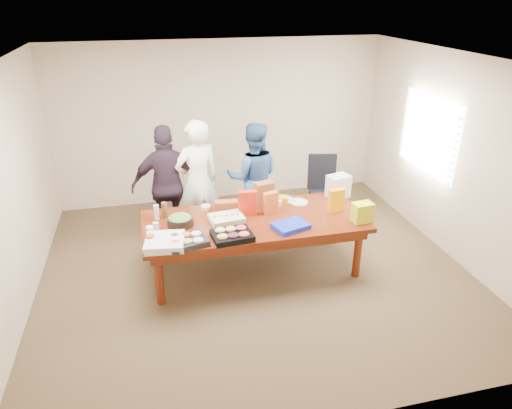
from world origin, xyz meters
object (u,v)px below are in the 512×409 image
object	(u,v)px
office_chair	(325,193)
person_center	(198,182)
sheet_cake	(227,219)
person_right	(254,178)
conference_table	(254,245)
salad_bowl	(180,221)

from	to	relation	value
office_chair	person_center	distance (m)	2.02
person_center	office_chair	bearing A→B (deg)	164.62
sheet_cake	person_center	bearing A→B (deg)	95.62
office_chair	person_right	xyz separation A→B (m)	(-1.12, 0.11, 0.32)
conference_table	sheet_cake	xyz separation A→B (m)	(-0.35, 0.03, 0.41)
person_center	person_right	xyz separation A→B (m)	(0.86, 0.16, -0.07)
conference_table	sheet_cake	distance (m)	0.54
sheet_cake	office_chair	bearing A→B (deg)	22.64
salad_bowl	sheet_cake	bearing A→B (deg)	-3.31
person_center	person_right	bearing A→B (deg)	173.94
office_chair	sheet_cake	world-z (taller)	office_chair
salad_bowl	office_chair	bearing A→B (deg)	23.29
salad_bowl	person_center	bearing A→B (deg)	70.44
person_right	salad_bowl	distance (m)	1.63
conference_table	person_right	xyz separation A→B (m)	(0.27, 1.18, 0.47)
person_right	sheet_cake	world-z (taller)	person_right
conference_table	sheet_cake	size ratio (longest dim) A/B	6.77
person_right	sheet_cake	bearing A→B (deg)	71.90
person_center	sheet_cake	bearing A→B (deg)	86.85
sheet_cake	salad_bowl	xyz separation A→B (m)	(-0.58, 0.03, 0.02)
conference_table	person_center	size ratio (longest dim) A/B	1.54
person_right	person_center	bearing A→B (deg)	20.97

